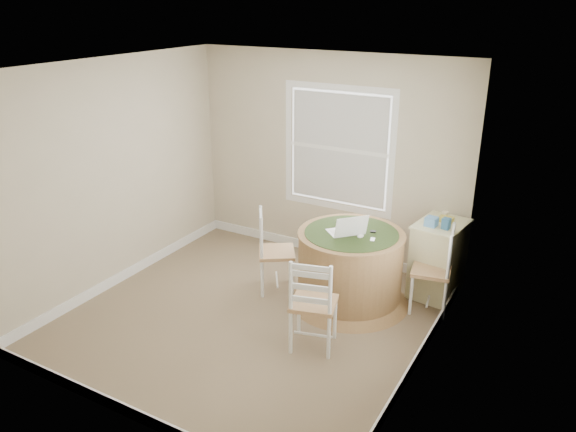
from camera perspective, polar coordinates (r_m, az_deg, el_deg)
The scene contains 14 objects.
room at distance 5.58m, azimuth -1.67°, elevation 1.63°, with size 3.64×3.64×2.64m.
round_table at distance 6.20m, azimuth 6.32°, elevation -4.93°, with size 1.33×1.33×0.83m.
chair_left at distance 6.40m, azimuth -1.16°, elevation -3.66°, with size 0.42×0.40×0.95m, color white, non-canonical shape.
chair_near at distance 5.40m, azimuth 2.63°, elevation -8.80°, with size 0.42×0.40×0.95m, color white, non-canonical shape.
chair_right at distance 6.19m, azimuth 14.37°, elevation -5.29°, with size 0.42×0.40×0.95m, color white, non-canonical shape.
laptop at distance 6.00m, azimuth 5.98°, elevation -1.49°, with size 0.48×0.48×0.25m.
mouse at distance 5.95m, azimuth 7.39°, elevation -2.02°, with size 0.07×0.11×0.04m, color white.
phone at distance 5.90m, azimuth 8.59°, elevation -2.41°, with size 0.04×0.09×0.02m, color #B7BABF.
keys at distance 6.08m, azimuth 8.65°, elevation -1.62°, with size 0.06×0.05×0.03m, color black.
corner_chest at distance 6.55m, azimuth 14.97°, elevation -4.21°, with size 0.58×0.71×0.87m.
tissue_box at distance 6.24m, azimuth 14.22°, elevation -0.59°, with size 0.12×0.12×0.10m, color #5F9AD9.
box_yellow at distance 6.42m, azimuth 15.81°, elevation -0.31°, with size 0.15×0.10×0.06m, color gold.
box_blue at distance 6.19m, azimuth 15.81°, elevation -0.82°, with size 0.08×0.08×0.12m, color #316594.
cup_cream at distance 6.50m, azimuth 15.71°, elevation 0.13°, with size 0.07×0.07×0.09m, color beige.
Camera 1 is at (2.89, -4.32, 3.20)m, focal length 35.00 mm.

